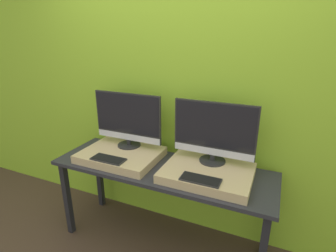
{
  "coord_description": "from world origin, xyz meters",
  "views": [
    {
      "loc": [
        0.81,
        -1.41,
        1.77
      ],
      "look_at": [
        0.0,
        0.42,
        1.06
      ],
      "focal_mm": 28.0,
      "sensor_mm": 36.0,
      "label": 1
    }
  ],
  "objects_px": {
    "monitor_right": "(214,132)",
    "keyboard_right": "(201,179)",
    "monitor_left": "(128,119)",
    "keyboard_left": "(108,159)"
  },
  "relations": [
    {
      "from": "monitor_left",
      "to": "keyboard_right",
      "type": "relative_size",
      "value": 2.28
    },
    {
      "from": "monitor_left",
      "to": "keyboard_left",
      "type": "height_order",
      "value": "monitor_left"
    },
    {
      "from": "monitor_left",
      "to": "monitor_right",
      "type": "distance_m",
      "value": 0.76
    },
    {
      "from": "monitor_left",
      "to": "monitor_right",
      "type": "xyz_separation_m",
      "value": [
        0.76,
        0.0,
        0.0
      ]
    },
    {
      "from": "monitor_left",
      "to": "keyboard_left",
      "type": "distance_m",
      "value": 0.39
    },
    {
      "from": "monitor_left",
      "to": "keyboard_left",
      "type": "relative_size",
      "value": 2.28
    },
    {
      "from": "monitor_right",
      "to": "keyboard_right",
      "type": "distance_m",
      "value": 0.39
    },
    {
      "from": "monitor_right",
      "to": "keyboard_right",
      "type": "height_order",
      "value": "monitor_right"
    },
    {
      "from": "monitor_left",
      "to": "keyboard_left",
      "type": "bearing_deg",
      "value": -90.0
    },
    {
      "from": "keyboard_right",
      "to": "monitor_left",
      "type": "bearing_deg",
      "value": 157.88
    }
  ]
}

